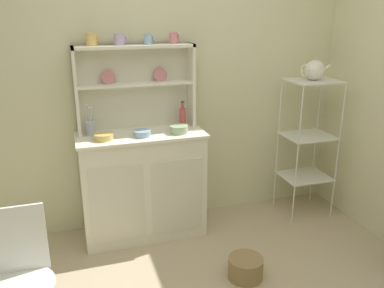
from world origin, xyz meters
TOP-DOWN VIEW (x-y plane):
  - wall_back at (0.00, 1.62)m, footprint 3.84×0.05m
  - hutch_cabinet at (-0.26, 1.37)m, footprint 1.01×0.45m
  - hutch_shelf_unit at (-0.26, 1.53)m, footprint 0.95×0.18m
  - bakers_rack at (1.24, 1.29)m, footprint 0.43×0.36m
  - wire_chair at (-1.13, 0.34)m, footprint 0.36×0.36m
  - floor_basket at (0.31, 0.54)m, footprint 0.25×0.25m
  - cup_gold_0 at (-0.57, 1.49)m, footprint 0.10×0.08m
  - cup_lilac_1 at (-0.37, 1.49)m, footprint 0.09×0.08m
  - cup_sky_2 at (-0.15, 1.49)m, footprint 0.08×0.07m
  - cup_rose_3 at (0.05, 1.49)m, footprint 0.08×0.07m
  - bowl_mixing_large at (-0.56, 1.29)m, footprint 0.15×0.15m
  - bowl_floral_medium at (-0.26, 1.29)m, footprint 0.14×0.14m
  - bowl_cream_small at (0.03, 1.29)m, footprint 0.15×0.15m
  - jam_bottle at (0.11, 1.45)m, footprint 0.05×0.05m
  - utensil_jar at (-0.64, 1.45)m, footprint 0.08×0.08m
  - porcelain_teapot at (1.23, 1.29)m, footprint 0.26×0.17m

SIDE VIEW (x-z plane):
  - floor_basket at x=0.31m, z-range 0.00..0.16m
  - hutch_cabinet at x=-0.26m, z-range 0.01..0.90m
  - wire_chair at x=-1.13m, z-range 0.09..0.94m
  - bakers_rack at x=1.24m, z-range 0.16..1.42m
  - bowl_floral_medium at x=-0.26m, z-range 0.89..0.94m
  - bowl_mixing_large at x=-0.56m, z-range 0.89..0.94m
  - bowl_cream_small at x=0.03m, z-range 0.89..0.95m
  - utensil_jar at x=-0.64m, z-range 0.83..1.07m
  - jam_bottle at x=0.11m, z-range 0.87..1.09m
  - wall_back at x=0.00m, z-range 0.00..2.50m
  - hutch_shelf_unit at x=-0.26m, z-range 0.95..1.62m
  - porcelain_teapot at x=1.23m, z-range 1.24..1.43m
  - cup_sky_2 at x=-0.15m, z-range 1.57..1.64m
  - cup_lilac_1 at x=-0.37m, z-range 1.57..1.65m
  - cup_rose_3 at x=0.05m, z-range 1.57..1.66m
  - cup_gold_0 at x=-0.57m, z-range 1.57..1.66m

